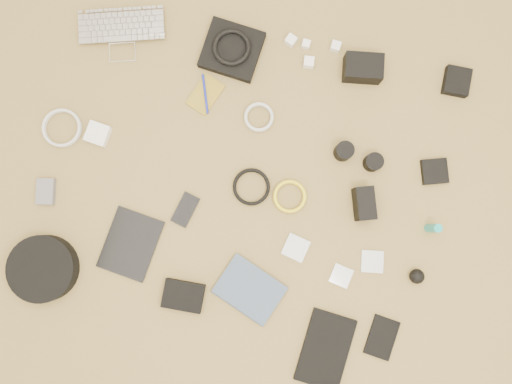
% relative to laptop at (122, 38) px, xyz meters
% --- Properties ---
extents(room_shell, '(4.04, 4.04, 2.58)m').
position_rel_laptop_xyz_m(room_shell, '(0.50, -0.38, 1.24)').
color(room_shell, olive).
rests_on(room_shell, ground).
extents(laptop, '(0.33, 0.28, 0.02)m').
position_rel_laptop_xyz_m(laptop, '(0.00, 0.00, 0.00)').
color(laptop, '#B4B5B9').
rests_on(laptop, ground).
extents(headphone_pouch, '(0.20, 0.19, 0.03)m').
position_rel_laptop_xyz_m(headphone_pouch, '(0.37, 0.05, 0.00)').
color(headphone_pouch, black).
rests_on(headphone_pouch, ground).
extents(headphones, '(0.17, 0.17, 0.02)m').
position_rel_laptop_xyz_m(headphones, '(0.37, 0.05, 0.03)').
color(headphones, black).
rests_on(headphones, headphone_pouch).
extents(charger_a, '(0.04, 0.04, 0.03)m').
position_rel_laptop_xyz_m(charger_a, '(0.55, 0.12, 0.00)').
color(charger_a, white).
rests_on(charger_a, ground).
extents(charger_b, '(0.03, 0.03, 0.02)m').
position_rel_laptop_xyz_m(charger_b, '(0.60, 0.13, 0.00)').
color(charger_b, white).
rests_on(charger_b, ground).
extents(charger_c, '(0.03, 0.03, 0.03)m').
position_rel_laptop_xyz_m(charger_c, '(0.70, 0.14, 0.00)').
color(charger_c, white).
rests_on(charger_c, ground).
extents(charger_d, '(0.04, 0.04, 0.03)m').
position_rel_laptop_xyz_m(charger_d, '(0.63, 0.07, 0.00)').
color(charger_d, white).
rests_on(charger_d, ground).
extents(dslr_camera, '(0.14, 0.11, 0.07)m').
position_rel_laptop_xyz_m(dslr_camera, '(0.80, 0.08, 0.02)').
color(dslr_camera, black).
rests_on(dslr_camera, ground).
extents(lens_pouch, '(0.09, 0.10, 0.03)m').
position_rel_laptop_xyz_m(lens_pouch, '(1.12, 0.12, 0.01)').
color(lens_pouch, black).
rests_on(lens_pouch, ground).
extents(notebook_olive, '(0.12, 0.14, 0.01)m').
position_rel_laptop_xyz_m(notebook_olive, '(0.32, -0.12, -0.01)').
color(notebook_olive, olive).
rests_on(notebook_olive, ground).
extents(pen_blue, '(0.05, 0.13, 0.01)m').
position_rel_laptop_xyz_m(pen_blue, '(0.32, -0.12, -0.00)').
color(pen_blue, '#141EA9').
rests_on(pen_blue, notebook_olive).
extents(cable_white_a, '(0.11, 0.11, 0.01)m').
position_rel_laptop_xyz_m(cable_white_a, '(0.51, -0.15, -0.01)').
color(cable_white_a, silver).
rests_on(cable_white_a, ground).
extents(lens_a, '(0.07, 0.07, 0.06)m').
position_rel_laptop_xyz_m(lens_a, '(0.80, -0.20, 0.02)').
color(lens_a, black).
rests_on(lens_a, ground).
extents(lens_b, '(0.08, 0.08, 0.05)m').
position_rel_laptop_xyz_m(lens_b, '(0.91, -0.21, 0.02)').
color(lens_b, black).
rests_on(lens_b, ground).
extents(card_reader, '(0.10, 0.10, 0.02)m').
position_rel_laptop_xyz_m(card_reader, '(1.11, -0.19, -0.00)').
color(card_reader, black).
rests_on(card_reader, ground).
extents(power_brick, '(0.08, 0.08, 0.03)m').
position_rel_laptop_xyz_m(power_brick, '(0.01, -0.33, 0.00)').
color(power_brick, white).
rests_on(power_brick, ground).
extents(cable_white_b, '(0.15, 0.15, 0.01)m').
position_rel_laptop_xyz_m(cable_white_b, '(-0.11, -0.34, -0.01)').
color(cable_white_b, silver).
rests_on(cable_white_b, ground).
extents(cable_black, '(0.12, 0.12, 0.01)m').
position_rel_laptop_xyz_m(cable_black, '(0.54, -0.38, -0.01)').
color(cable_black, black).
rests_on(cable_black, ground).
extents(cable_yellow, '(0.14, 0.14, 0.01)m').
position_rel_laptop_xyz_m(cable_yellow, '(0.67, -0.38, -0.01)').
color(cable_yellow, yellow).
rests_on(cable_yellow, ground).
extents(flash, '(0.09, 0.12, 0.08)m').
position_rel_laptop_xyz_m(flash, '(0.90, -0.35, 0.03)').
color(flash, black).
rests_on(flash, ground).
extents(lens_cleaner, '(0.04, 0.04, 0.09)m').
position_rel_laptop_xyz_m(lens_cleaner, '(1.13, -0.38, 0.04)').
color(lens_cleaner, teal).
rests_on(lens_cleaner, ground).
extents(battery_charger, '(0.07, 0.10, 0.02)m').
position_rel_laptop_xyz_m(battery_charger, '(-0.11, -0.56, 0.00)').
color(battery_charger, slate).
rests_on(battery_charger, ground).
extents(tablet, '(0.18, 0.22, 0.01)m').
position_rel_laptop_xyz_m(tablet, '(0.20, -0.66, -0.01)').
color(tablet, black).
rests_on(tablet, ground).
extents(phone, '(0.08, 0.12, 0.01)m').
position_rel_laptop_xyz_m(phone, '(0.35, -0.51, -0.01)').
color(phone, black).
rests_on(phone, ground).
extents(filter_case_left, '(0.09, 0.09, 0.01)m').
position_rel_laptop_xyz_m(filter_case_left, '(0.73, -0.54, -0.01)').
color(filter_case_left, silver).
rests_on(filter_case_left, ground).
extents(filter_case_mid, '(0.07, 0.07, 0.01)m').
position_rel_laptop_xyz_m(filter_case_mid, '(0.89, -0.59, -0.01)').
color(filter_case_mid, silver).
rests_on(filter_case_mid, ground).
extents(filter_case_right, '(0.08, 0.08, 0.01)m').
position_rel_laptop_xyz_m(filter_case_right, '(0.98, -0.53, -0.01)').
color(filter_case_right, silver).
rests_on(filter_case_right, ground).
extents(air_blower, '(0.06, 0.06, 0.05)m').
position_rel_laptop_xyz_m(air_blower, '(1.12, -0.54, 0.01)').
color(air_blower, black).
rests_on(air_blower, ground).
extents(headphone_case, '(0.27, 0.27, 0.06)m').
position_rel_laptop_xyz_m(headphone_case, '(-0.04, -0.80, 0.02)').
color(headphone_case, black).
rests_on(headphone_case, ground).
extents(drive_case, '(0.13, 0.10, 0.03)m').
position_rel_laptop_xyz_m(drive_case, '(0.41, -0.78, 0.00)').
color(drive_case, black).
rests_on(drive_case, ground).
extents(paperback, '(0.24, 0.21, 0.02)m').
position_rel_laptop_xyz_m(paperback, '(0.59, -0.78, -0.00)').
color(paperback, '#3D4F68').
rests_on(paperback, ground).
extents(notebook_black_a, '(0.16, 0.24, 0.02)m').
position_rel_laptop_xyz_m(notebook_black_a, '(0.90, -0.83, -0.00)').
color(notebook_black_a, black).
rests_on(notebook_black_a, ground).
extents(notebook_black_b, '(0.10, 0.14, 0.01)m').
position_rel_laptop_xyz_m(notebook_black_b, '(1.06, -0.75, -0.01)').
color(notebook_black_b, black).
rests_on(notebook_black_b, ground).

